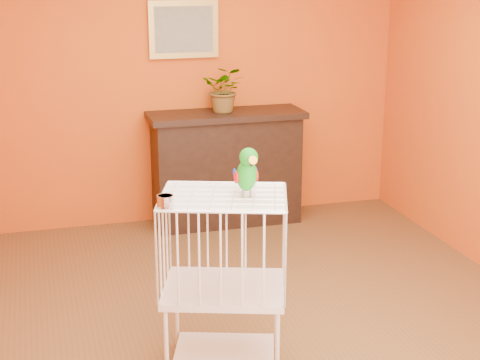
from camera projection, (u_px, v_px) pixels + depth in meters
name	position (u px, v px, depth m)	size (l,w,h in m)	color
ground	(257.00, 324.00, 4.89)	(4.50, 4.50, 0.00)	brown
room_shell	(258.00, 88.00, 4.44)	(4.50, 4.50, 4.50)	#CB4713
console_cabinet	(226.00, 168.00, 6.68)	(1.40, 0.50, 1.04)	black
potted_plant	(224.00, 94.00, 6.51)	(0.37, 0.41, 0.32)	#26722D
framed_picture	(184.00, 29.00, 6.44)	(0.62, 0.04, 0.50)	gold
birdcage	(224.00, 280.00, 4.23)	(0.82, 0.72, 1.06)	white
feed_cup	(165.00, 201.00, 3.88)	(0.09, 0.09, 0.06)	silver
parrot	(247.00, 172.00, 4.02)	(0.14, 0.26, 0.29)	#59544C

